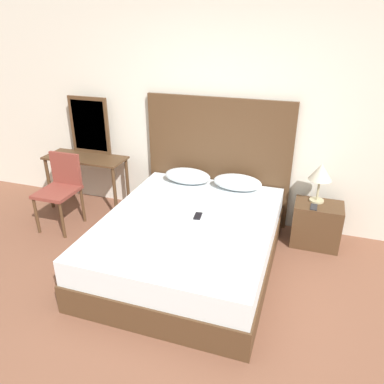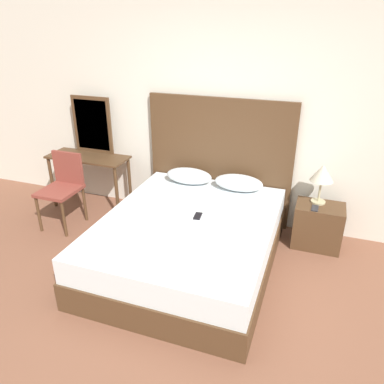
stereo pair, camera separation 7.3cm
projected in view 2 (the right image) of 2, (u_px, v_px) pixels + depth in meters
name	position (u px, v px, depth m)	size (l,w,h in m)	color
ground_plane	(159.00, 340.00, 3.03)	(16.00, 16.00, 0.00)	brown
wall_back	(233.00, 114.00, 4.37)	(10.00, 0.06, 2.70)	silver
bed	(189.00, 242.00, 3.88)	(1.70, 2.14, 0.54)	#4C331E
headboard	(219.00, 161.00, 4.59)	(1.78, 0.05, 1.55)	#4C331E
pillow_left	(189.00, 176.00, 4.55)	(0.57, 0.32, 0.18)	silver
pillow_right	(239.00, 183.00, 4.36)	(0.57, 0.32, 0.18)	silver
phone_on_bed	(198.00, 216.00, 3.80)	(0.09, 0.16, 0.01)	black
nightstand	(318.00, 226.00, 4.20)	(0.52, 0.37, 0.50)	#4C331E
table_lamp	(322.00, 174.00, 4.03)	(0.25, 0.25, 0.45)	tan
phone_on_nightstand	(315.00, 208.00, 4.03)	(0.07, 0.15, 0.01)	#232328
vanity_desk	(89.00, 166.00, 4.95)	(1.08, 0.42, 0.73)	#4C331E
vanity_mirror	(92.00, 125.00, 4.89)	(0.56, 0.03, 0.74)	#4C331E
chair	(63.00, 184.00, 4.56)	(0.42, 0.48, 0.90)	brown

